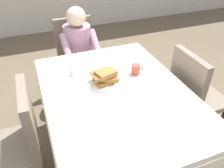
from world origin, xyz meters
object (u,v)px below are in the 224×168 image
object	(u,v)px
chair_diner	(77,52)
spoon_near_edge	(115,106)
dining_table_main	(117,101)
diner_person	(79,47)
chair_left_side	(19,137)
chair_right_side	(193,92)
syrup_pitcher	(73,72)
plate_breakfast	(105,82)
breakfast_stack	(105,76)
knife_right_of_plate	(127,79)
cup_coffee	(136,69)
fork_left_of_plate	(83,89)

from	to	relation	value
chair_diner	spoon_near_edge	xyz separation A→B (m)	(-0.03, -1.33, 0.21)
dining_table_main	diner_person	xyz separation A→B (m)	(-0.05, 1.01, 0.02)
chair_diner	chair_left_side	xyz separation A→B (m)	(-0.72, -1.17, 0.00)
diner_person	chair_right_side	bearing A→B (deg)	129.02
dining_table_main	chair_diner	xyz separation A→B (m)	(-0.05, 1.17, -0.12)
chair_left_side	syrup_pitcher	world-z (taller)	chair_left_side
chair_diner	spoon_near_edge	world-z (taller)	chair_diner
chair_left_side	chair_right_side	bearing A→B (deg)	-90.00
dining_table_main	plate_breakfast	world-z (taller)	plate_breakfast
chair_right_side	chair_left_side	size ratio (longest dim) A/B	1.00
breakfast_stack	knife_right_of_plate	world-z (taller)	breakfast_stack
knife_right_of_plate	chair_left_side	bearing A→B (deg)	97.48
dining_table_main	chair_left_side	world-z (taller)	chair_left_side
chair_diner	plate_breakfast	xyz separation A→B (m)	(0.00, -1.02, 0.22)
knife_right_of_plate	breakfast_stack	bearing A→B (deg)	84.27
spoon_near_edge	chair_diner	bearing A→B (deg)	103.52
diner_person	plate_breakfast	bearing A→B (deg)	90.21
chair_diner	syrup_pitcher	xyz separation A→B (m)	(-0.22, -0.82, 0.25)
chair_right_side	syrup_pitcher	size ratio (longest dim) A/B	11.63
breakfast_stack	syrup_pitcher	bearing A→B (deg)	138.19
chair_diner	syrup_pitcher	world-z (taller)	chair_diner
chair_diner	cup_coffee	size ratio (longest dim) A/B	8.23
dining_table_main	cup_coffee	distance (m)	0.34
cup_coffee	chair_diner	bearing A→B (deg)	107.11
syrup_pitcher	fork_left_of_plate	xyz separation A→B (m)	(0.03, -0.22, -0.04)
breakfast_stack	fork_left_of_plate	world-z (taller)	breakfast_stack
dining_table_main	cup_coffee	size ratio (longest dim) A/B	13.49
chair_left_side	knife_right_of_plate	distance (m)	0.95
dining_table_main	spoon_near_edge	world-z (taller)	spoon_near_edge
diner_person	plate_breakfast	world-z (taller)	diner_person
plate_breakfast	cup_coffee	bearing A→B (deg)	7.07
chair_diner	chair_right_side	xyz separation A→B (m)	(0.82, -1.17, 0.00)
diner_person	knife_right_of_plate	xyz separation A→B (m)	(0.19, -0.88, 0.07)
syrup_pitcher	cup_coffee	bearing A→B (deg)	-17.00
fork_left_of_plate	chair_diner	bearing A→B (deg)	-12.60
breakfast_stack	spoon_near_edge	bearing A→B (deg)	-96.44
plate_breakfast	syrup_pitcher	xyz separation A→B (m)	(-0.22, 0.20, 0.03)
dining_table_main	chair_left_side	distance (m)	0.78
diner_person	breakfast_stack	bearing A→B (deg)	90.41
diner_person	chair_right_side	world-z (taller)	diner_person
chair_diner	chair_left_side	world-z (taller)	same
dining_table_main	knife_right_of_plate	world-z (taller)	knife_right_of_plate
cup_coffee	spoon_near_edge	xyz separation A→B (m)	(-0.33, -0.34, -0.04)
knife_right_of_plate	dining_table_main	bearing A→B (deg)	131.86
dining_table_main	syrup_pitcher	bearing A→B (deg)	127.72
spoon_near_edge	plate_breakfast	bearing A→B (deg)	98.91
chair_left_side	knife_right_of_plate	size ratio (longest dim) A/B	4.65
fork_left_of_plate	knife_right_of_plate	xyz separation A→B (m)	(0.38, 0.00, 0.00)
fork_left_of_plate	chair_left_side	bearing A→B (deg)	101.32
chair_diner	plate_breakfast	bearing A→B (deg)	90.18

